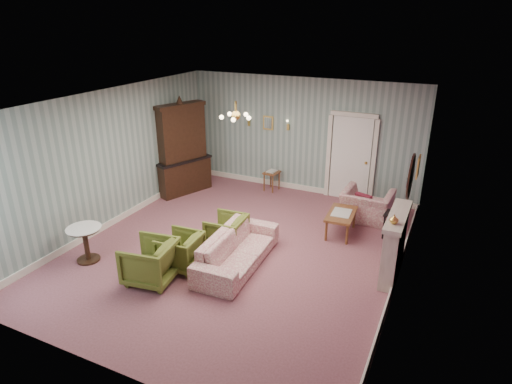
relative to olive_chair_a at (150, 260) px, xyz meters
The scene contains 27 objects.
floor 1.86m from the olive_chair_a, 62.15° to the left, with size 7.00×7.00×0.00m, color #8E535D.
ceiling 3.08m from the olive_chair_a, 62.15° to the left, with size 7.00×7.00×0.00m, color white.
wall_back 5.28m from the olive_chair_a, 80.57° to the left, with size 6.00×6.00×0.00m, color gray.
wall_front 2.32m from the olive_chair_a, 65.88° to the right, with size 6.00×6.00×0.00m, color gray.
wall_left 2.88m from the olive_chair_a, 143.27° to the left, with size 7.00×7.00×0.00m, color gray.
wall_right 4.30m from the olive_chair_a, 22.65° to the left, with size 7.00×7.00×0.00m, color gray.
wall_right_floral 4.28m from the olive_chair_a, 22.73° to the left, with size 7.00×7.00×0.00m, color #B55A84.
door 5.54m from the olive_chair_a, 67.02° to the left, with size 1.12×0.12×2.16m, color white, non-canonical shape.
olive_chair_a is the anchor object (origin of this frame).
olive_chair_b 0.62m from the olive_chair_a, 71.58° to the left, with size 0.70×0.66×0.72m, color #5E6724.
olive_chair_c 1.72m from the olive_chair_a, 69.98° to the left, with size 0.70×0.66×0.72m, color #5E6724.
sofa_chintz 1.55m from the olive_chair_a, 45.06° to the left, with size 2.14×0.63×0.84m, color #A14056.
wingback_chair 4.91m from the olive_chair_a, 54.83° to the left, with size 1.06×0.69×0.93m, color #A14056.
dresser 4.19m from the olive_chair_a, 115.97° to the left, with size 0.51×1.46×2.43m, color black, non-canonical shape.
fireplace 4.22m from the olive_chair_a, 28.41° to the left, with size 0.30×1.40×1.16m, color beige, non-canonical shape.
mantel_vase 4.11m from the olive_chair_a, 23.52° to the left, with size 0.15×0.15×0.15m, color gold.
oval_mirror 4.54m from the olive_chair_a, 27.77° to the left, with size 0.04×0.76×0.84m, color white, non-canonical shape.
framed_print 5.22m from the olive_chair_a, 41.31° to the left, with size 0.04×0.34×0.42m, color gold, non-canonical shape.
coffee_table 3.98m from the olive_chair_a, 51.25° to the left, with size 0.53×0.95×0.49m, color brown, non-canonical shape.
side_table_black 4.86m from the olive_chair_a, 43.99° to the left, with size 0.37×0.37×0.55m, color black, non-canonical shape.
pedestal_table 1.50m from the olive_chair_a, behind, with size 0.63×0.63×0.69m, color black, non-canonical shape.
nesting_table 4.76m from the olive_chair_a, 87.54° to the left, with size 0.33×0.42×0.55m, color brown, non-canonical shape.
gilt_mirror_back 5.23m from the olive_chair_a, 90.59° to the left, with size 0.28×0.06×0.36m, color gold, non-canonical shape.
sconce_left 5.24m from the olive_chair_a, 96.80° to the left, with size 0.16×0.12×0.30m, color gold, non-canonical shape.
sconce_right 5.23m from the olive_chair_a, 84.36° to the left, with size 0.16×0.12×0.30m, color gold, non-canonical shape.
chandelier 2.87m from the olive_chair_a, 62.15° to the left, with size 0.56×0.56×0.36m, color gold, non-canonical shape.
burgundy_cushion 4.76m from the olive_chair_a, 54.28° to the left, with size 0.38×0.10×0.38m, color maroon.
Camera 1 is at (3.52, -6.65, 4.27)m, focal length 30.59 mm.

